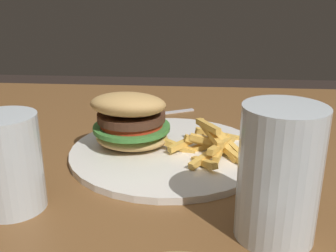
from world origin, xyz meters
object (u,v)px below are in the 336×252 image
object	(u,v)px
meal_plate_near	(151,136)
juice_glass	(9,166)
beer_glass	(279,176)
spoon	(127,115)

from	to	relation	value
meal_plate_near	juice_glass	bearing A→B (deg)	49.56
beer_glass	juice_glass	bearing A→B (deg)	-5.93
meal_plate_near	spoon	distance (m)	0.18
beer_glass	spoon	distance (m)	0.44
meal_plate_near	spoon	world-z (taller)	meal_plate_near
juice_glass	spoon	world-z (taller)	juice_glass
spoon	juice_glass	bearing A→B (deg)	50.49
beer_glass	spoon	size ratio (longest dim) A/B	0.81
meal_plate_near	beer_glass	bearing A→B (deg)	127.64
meal_plate_near	juice_glass	world-z (taller)	juice_glass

